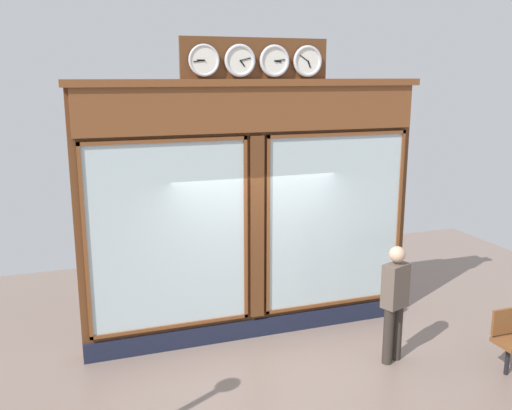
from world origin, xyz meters
name	(u,v)px	position (x,y,z in m)	size (l,w,h in m)	color
shop_facade	(253,209)	(0.00, -0.12, 1.99)	(5.24, 0.42, 4.45)	#5B3319
pedestrian	(395,299)	(-1.54, 1.38, 0.93)	(0.41, 0.33, 1.69)	#312A24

